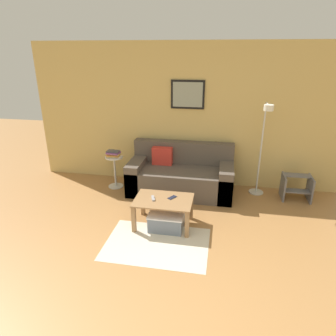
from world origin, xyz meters
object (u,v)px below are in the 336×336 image
object	(u,v)px
book_stack	(113,154)
step_stool	(296,187)
couch	(181,176)
cell_phone	(172,197)
floor_lamp	(263,144)
coffee_table	(163,205)
storage_bin	(167,219)
remote_control	(153,198)
side_table	(115,169)

from	to	relation	value
book_stack	step_stool	bearing A→B (deg)	1.28
couch	cell_phone	xyz separation A→B (m)	(0.03, -1.10, 0.12)
couch	floor_lamp	size ratio (longest dim) A/B	1.12
step_stool	coffee_table	bearing A→B (deg)	-149.28
storage_bin	floor_lamp	distance (m)	2.04
remote_control	step_stool	bearing A→B (deg)	10.76
couch	storage_bin	xyz separation A→B (m)	(-0.02, -1.23, -0.17)
cell_phone	remote_control	bearing A→B (deg)	-129.28
cell_phone	storage_bin	bearing A→B (deg)	-80.84
floor_lamp	book_stack	world-z (taller)	floor_lamp
floor_lamp	step_stool	bearing A→B (deg)	0.83
step_stool	cell_phone	bearing A→B (deg)	-149.45
side_table	step_stool	distance (m)	3.21
book_stack	remote_control	bearing A→B (deg)	-49.20
side_table	floor_lamp	bearing A→B (deg)	1.69
coffee_table	floor_lamp	xyz separation A→B (m)	(1.43, 1.22, 0.61)
coffee_table	side_table	bearing A→B (deg)	135.03
cell_phone	step_stool	xyz separation A→B (m)	(1.95, 1.15, -0.19)
couch	step_stool	distance (m)	1.99
book_stack	storage_bin	bearing A→B (deg)	-44.79
side_table	book_stack	bearing A→B (deg)	129.32
side_table	cell_phone	bearing A→B (deg)	-40.33
storage_bin	step_stool	distance (m)	2.38
cell_phone	book_stack	bearing A→B (deg)	172.42
couch	remote_control	bearing A→B (deg)	-100.90
book_stack	side_table	bearing A→B (deg)	-50.68
cell_phone	step_stool	distance (m)	2.27
couch	side_table	bearing A→B (deg)	-178.26
side_table	remote_control	bearing A→B (deg)	-49.18
coffee_table	cell_phone	distance (m)	0.16
storage_bin	side_table	bearing A→B (deg)	135.27
floor_lamp	side_table	world-z (taller)	floor_lamp
couch	floor_lamp	world-z (taller)	floor_lamp
side_table	book_stack	distance (m)	0.29
step_stool	side_table	bearing A→B (deg)	-178.48
storage_bin	side_table	world-z (taller)	side_table
floor_lamp	side_table	distance (m)	2.64
storage_bin	book_stack	size ratio (longest dim) A/B	2.00
remote_control	book_stack	bearing A→B (deg)	112.37
coffee_table	remote_control	size ratio (longest dim) A/B	5.49
floor_lamp	coffee_table	bearing A→B (deg)	-139.57
storage_bin	side_table	distance (m)	1.71
coffee_table	storage_bin	size ratio (longest dim) A/B	1.65
remote_control	couch	bearing A→B (deg)	60.68
remote_control	step_stool	world-z (taller)	remote_control
couch	cell_phone	bearing A→B (deg)	-88.27
coffee_table	remote_control	bearing A→B (deg)	-176.39
book_stack	remote_control	world-z (taller)	book_stack
couch	coffee_table	bearing A→B (deg)	-93.88
side_table	book_stack	xyz separation A→B (m)	(-0.01, 0.01, 0.29)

